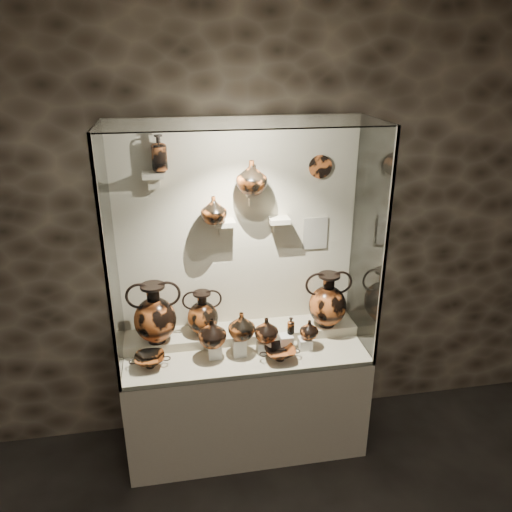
{
  "coord_description": "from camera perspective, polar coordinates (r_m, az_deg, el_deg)",
  "views": [
    {
      "loc": [
        -0.45,
        -0.8,
        2.78
      ],
      "look_at": [
        0.08,
        2.19,
        1.54
      ],
      "focal_mm": 35.0,
      "sensor_mm": 36.0,
      "label": 1
    }
  ],
  "objects": [
    {
      "name": "pedestal_a",
      "position": [
        3.5,
        -4.72,
        -10.71
      ],
      "size": [
        0.09,
        0.09,
        0.1
      ],
      "primitive_type": "cube",
      "color": "silver",
      "rests_on": "front_tier"
    },
    {
      "name": "rear_tier",
      "position": [
        3.72,
        -1.63,
        -8.95
      ],
      "size": [
        1.7,
        0.25,
        0.1
      ],
      "primitive_type": "cube",
      "color": "#B8AB8F",
      "rests_on": "plinth"
    },
    {
      "name": "wall_back",
      "position": [
        3.53,
        -2.11,
        2.74
      ],
      "size": [
        5.0,
        0.02,
        3.2
      ],
      "primitive_type": "cube",
      "color": "#2B231B",
      "rests_on": "ground"
    },
    {
      "name": "kylix_right",
      "position": [
        3.46,
        2.74,
        -10.95
      ],
      "size": [
        0.28,
        0.24,
        0.11
      ],
      "primitive_type": null,
      "rotation": [
        0.0,
        0.0,
        0.06
      ],
      "color": "#A84E20",
      "rests_on": "front_tier"
    },
    {
      "name": "pedestal_c",
      "position": [
        3.54,
        0.86,
        -10.29
      ],
      "size": [
        0.09,
        0.09,
        0.09
      ],
      "primitive_type": "cube",
      "color": "silver",
      "rests_on": "front_tier"
    },
    {
      "name": "glass_front",
      "position": [
        2.96,
        -0.45,
        -1.18
      ],
      "size": [
        1.7,
        0.01,
        1.6
      ],
      "primitive_type": "cube",
      "color": "white",
      "rests_on": "plinth"
    },
    {
      "name": "pedestal_d",
      "position": [
        3.56,
        3.43,
        -9.83
      ],
      "size": [
        0.09,
        0.09,
        0.12
      ],
      "primitive_type": "cube",
      "color": "silver",
      "rests_on": "front_tier"
    },
    {
      "name": "bracket_ca",
      "position": [
        3.41,
        -3.61,
        3.78
      ],
      "size": [
        0.14,
        0.12,
        0.04
      ],
      "primitive_type": "cube",
      "color": "beige",
      "rests_on": "back_panel"
    },
    {
      "name": "glass_top",
      "position": [
        3.04,
        -1.46,
        15.01
      ],
      "size": [
        1.7,
        0.6,
        0.01
      ],
      "primitive_type": "cube",
      "color": "white",
      "rests_on": "back_panel"
    },
    {
      "name": "amphora_left",
      "position": [
        3.51,
        -11.5,
        -6.41
      ],
      "size": [
        0.38,
        0.38,
        0.44
      ],
      "primitive_type": null,
      "rotation": [
        0.0,
        0.0,
        -0.09
      ],
      "color": "#A84E20",
      "rests_on": "rear_tier"
    },
    {
      "name": "glass_left",
      "position": [
        3.23,
        -16.33,
        -0.1
      ],
      "size": [
        0.01,
        0.6,
        1.6
      ],
      "primitive_type": "cube",
      "color": "white",
      "rests_on": "plinth"
    },
    {
      "name": "kylix_left",
      "position": [
        3.46,
        -12.04,
        -11.53
      ],
      "size": [
        0.32,
        0.3,
        0.1
      ],
      "primitive_type": null,
      "rotation": [
        0.0,
        0.0,
        -0.37
      ],
      "color": "#97471A",
      "rests_on": "front_tier"
    },
    {
      "name": "lekythos_tall",
      "position": [
        3.27,
        -11.02,
        11.69
      ],
      "size": [
        0.12,
        0.12,
        0.27
      ],
      "primitive_type": null,
      "rotation": [
        0.0,
        0.0,
        -0.08
      ],
      "color": "#A84E20",
      "rests_on": "bracket_ul"
    },
    {
      "name": "bracket_cc",
      "position": [
        3.47,
        2.64,
        4.13
      ],
      "size": [
        0.14,
        0.12,
        0.04
      ],
      "primitive_type": "cube",
      "color": "beige",
      "rests_on": "back_panel"
    },
    {
      "name": "jug_c",
      "position": [
        3.48,
        1.19,
        -8.38
      ],
      "size": [
        0.19,
        0.19,
        0.17
      ],
      "primitive_type": "imported",
      "rotation": [
        0.0,
        0.0,
        -0.15
      ],
      "color": "#A84E20",
      "rests_on": "pedestal_c"
    },
    {
      "name": "frame_post_left",
      "position": [
        2.96,
        -16.72,
        -2.2
      ],
      "size": [
        0.02,
        0.02,
        1.6
      ],
      "primitive_type": "cube",
      "color": "gray",
      "rests_on": "plinth"
    },
    {
      "name": "frame_post_right",
      "position": [
        3.21,
        14.51,
        -0.06
      ],
      "size": [
        0.02,
        0.02,
        1.6
      ],
      "primitive_type": "cube",
      "color": "gray",
      "rests_on": "plinth"
    },
    {
      "name": "info_placard",
      "position": [
        3.63,
        6.79,
        2.59
      ],
      "size": [
        0.18,
        0.01,
        0.24
      ],
      "primitive_type": "cube",
      "color": "beige",
      "rests_on": "back_panel"
    },
    {
      "name": "lekythos_small",
      "position": [
        3.51,
        4.0,
        -7.84
      ],
      "size": [
        0.07,
        0.07,
        0.14
      ],
      "primitive_type": null,
      "rotation": [
        0.0,
        0.0,
        -0.16
      ],
      "color": "#97471A",
      "rests_on": "pedestal_d"
    },
    {
      "name": "jug_e",
      "position": [
        3.55,
        6.08,
        -8.31
      ],
      "size": [
        0.17,
        0.17,
        0.14
      ],
      "primitive_type": "imported",
      "rotation": [
        0.0,
        0.0,
        -0.36
      ],
      "color": "#A84E20",
      "rests_on": "pedestal_e"
    },
    {
      "name": "plinth",
      "position": [
        3.84,
        -1.16,
        -16.05
      ],
      "size": [
        1.7,
        0.6,
        0.8
      ],
      "primitive_type": "cube",
      "color": "beige",
      "rests_on": "floor"
    },
    {
      "name": "ovoid_vase_b",
      "position": [
        3.3,
        -0.51,
        9.04
      ],
      "size": [
        0.27,
        0.27,
        0.22
      ],
      "primitive_type": "imported",
      "rotation": [
        0.0,
        0.0,
        -0.35
      ],
      "color": "#97471A",
      "rests_on": "bracket_cb"
    },
    {
      "name": "amphora_right",
      "position": [
        3.68,
        8.2,
        -4.96
      ],
      "size": [
        0.34,
        0.34,
        0.42
      ],
      "primitive_type": null,
      "rotation": [
        0.0,
        0.0,
        -0.03
      ],
      "color": "#A84E20",
      "rests_on": "rear_tier"
    },
    {
      "name": "jug_b",
      "position": [
        3.42,
        -1.66,
        -7.95
      ],
      "size": [
        0.2,
        0.2,
        0.19
      ],
      "primitive_type": "imported",
      "rotation": [
        0.0,
        0.0,
        0.09
      ],
      "color": "#97471A",
      "rests_on": "pedestal_b"
    },
    {
      "name": "wall_plate",
      "position": [
        3.5,
        7.35,
        10.09
      ],
      "size": [
        0.16,
        0.02,
        0.16
      ],
      "primitive_type": "cylinder",
      "rotation": [
        1.57,
        0.0,
        0.0
      ],
      "color": "#C05A25",
      "rests_on": "back_panel"
    },
    {
      "name": "bracket_cb",
      "position": [
        3.38,
        -0.3,
        7.19
      ],
      "size": [
        0.1,
        0.12,
        0.04
      ],
      "primitive_type": "cube",
      "color": "beige",
      "rests_on": "back_panel"
    },
    {
      "name": "pedestal_e",
      "position": [
        3.6,
        5.62,
        -9.87
      ],
      "size": [
        0.09,
        0.09,
        0.08
      ],
      "primitive_type": "cube",
      "color": "silver",
      "rests_on": "front_tier"
    },
    {
      "name": "amphora_mid",
      "position": [
        3.58,
        -6.12,
        -6.49
      ],
      "size": [
        0.35,
        0.35,
        0.33
      ],
      "primitive_type": null,
      "rotation": [
        0.0,
        0.0,
        -0.39
      ],
      "color": "#97471A",
      "rests_on": "rear_tier"
    },
    {
      "name": "back_panel",
      "position": [
        3.53,
        -2.1,
        2.72
      ],
      "size": [
        1.7,
        0.03,
        1.6
      ],
      "primitive_type": "cube",
      "color": "beige",
      "rests_on": "plinth"
    },
    {
      "name": "pedestal_b",
      "position": [
        3.5,
        -1.91,
        -10.27
      ],
      "size": [
        0.09,
        0.09,
        0.13
      ],
      "primitive_type": "cube",
      "color": "silver",
      "rests_on": "front_tier"
    },
    {
      "name": "bracket_ul",
      "position": [
        3.3,
        -11.64,
        9.05
      ],
      "size": [
        0.14,
        0.12,
        0.04
      ],
      "primitive_type": "cube",
      "color": "beige",
      "rests_on": "back_panel"
    },
    {
      "name": "front_tier",
      "position": [
        3.6,
        -1.21,
        -10.85
      ],
      "size": [
        1.68,
        0.58,
        0.03
      ],
      "primitive_type": "cube",
      "color": "#B8AB8F",
      "rests_on": "plinth"
    },
    {
      "name": "jug_a",
      "position": [
        3.41,
        -5.05,
        -8.69
      ],
      "size": [
        0.26,
        0.26,
        0.2
      ],
      "primitive_type": "imported",
      "rotation": [
        0.0,
        0.0,
        -0.41
      ],
      "color": "#A84E20",
      "rests_on": "pedestal_a"
    },
    {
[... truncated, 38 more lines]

